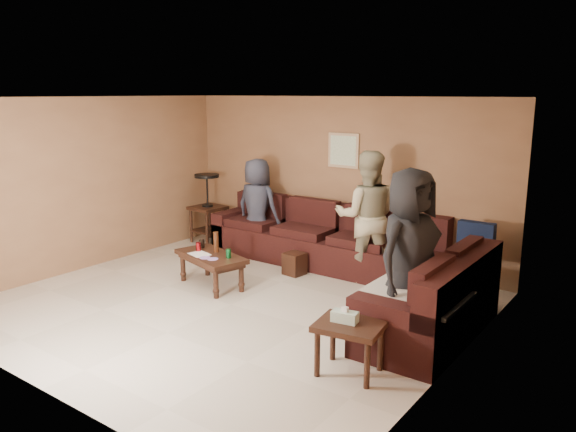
% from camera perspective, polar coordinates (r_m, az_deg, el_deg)
% --- Properties ---
extents(room, '(5.60, 5.50, 2.50)m').
position_cam_1_polar(room, '(6.61, -6.12, 4.60)').
color(room, beige).
rests_on(room, ground).
extents(sectional_sofa, '(4.65, 2.90, 0.97)m').
position_cam_1_polar(sectional_sofa, '(7.64, 6.40, -4.61)').
color(sectional_sofa, black).
rests_on(sectional_sofa, ground).
extents(coffee_table, '(1.17, 0.79, 0.72)m').
position_cam_1_polar(coffee_table, '(7.59, -7.84, -4.34)').
color(coffee_table, '#321910').
rests_on(coffee_table, ground).
extents(end_table_left, '(0.57, 0.57, 1.19)m').
position_cam_1_polar(end_table_left, '(9.77, -8.16, 0.93)').
color(end_table_left, '#321910').
rests_on(end_table_left, ground).
extents(side_table_right, '(0.67, 0.58, 0.64)m').
position_cam_1_polar(side_table_right, '(5.28, 6.21, -11.46)').
color(side_table_right, '#321910').
rests_on(side_table_right, ground).
extents(waste_bin, '(0.29, 0.29, 0.32)m').
position_cam_1_polar(waste_bin, '(8.06, 0.67, -4.86)').
color(waste_bin, '#321910').
rests_on(waste_bin, ground).
extents(wall_art, '(0.52, 0.04, 0.52)m').
position_cam_1_polar(wall_art, '(8.54, 5.66, 6.64)').
color(wall_art, tan).
rests_on(wall_art, ground).
extents(person_left, '(0.78, 0.53, 1.54)m').
position_cam_1_polar(person_left, '(8.96, -3.14, 0.95)').
color(person_left, '#2F3241').
rests_on(person_left, ground).
extents(person_middle, '(1.10, 1.03, 1.80)m').
position_cam_1_polar(person_middle, '(7.73, 7.98, -0.03)').
color(person_middle, tan).
rests_on(person_middle, ground).
extents(person_right, '(0.74, 0.99, 1.82)m').
position_cam_1_polar(person_right, '(5.94, 12.16, -3.91)').
color(person_right, black).
rests_on(person_right, ground).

